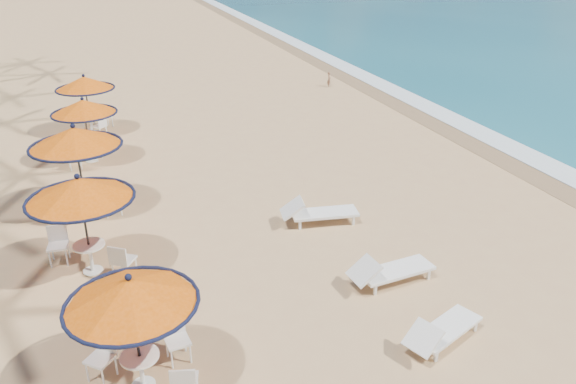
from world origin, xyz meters
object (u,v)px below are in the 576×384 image
(station_1, at_px, (81,198))
(station_2, at_px, (76,146))
(lounger_mid, at_px, (389,270))
(lounger_near, at_px, (441,331))
(lounger_far, at_px, (317,212))
(station_0, at_px, (135,305))
(station_4, at_px, (87,90))
(station_3, at_px, (84,115))

(station_1, height_order, station_2, station_2)
(station_1, distance_m, lounger_mid, 6.95)
(lounger_near, bearing_deg, lounger_far, 72.17)
(station_0, height_order, lounger_far, station_0)
(lounger_near, bearing_deg, station_1, 119.83)
(station_4, bearing_deg, station_3, -93.30)
(station_1, bearing_deg, station_0, -79.94)
(lounger_near, height_order, lounger_far, lounger_far)
(station_0, height_order, station_4, station_4)
(station_3, relative_size, lounger_near, 1.17)
(station_2, relative_size, lounger_far, 1.19)
(station_2, distance_m, lounger_near, 10.35)
(lounger_far, bearing_deg, station_2, 163.48)
(station_4, distance_m, lounger_near, 16.45)
(station_1, xyz_separation_m, lounger_far, (5.78, 0.43, -1.53))
(station_0, xyz_separation_m, lounger_far, (5.06, 4.51, -1.33))
(station_1, xyz_separation_m, station_2, (-0.04, 3.26, 0.08))
(station_2, relative_size, lounger_near, 1.33)
(station_0, xyz_separation_m, lounger_near, (5.41, -0.80, -1.36))
(station_1, distance_m, station_4, 10.47)
(lounger_near, bearing_deg, lounger_mid, 66.69)
(station_4, height_order, lounger_mid, station_4)
(station_1, distance_m, lounger_near, 8.00)
(station_0, distance_m, station_4, 14.55)
(station_1, relative_size, lounger_near, 1.27)
(lounger_mid, distance_m, lounger_far, 3.20)
(station_1, xyz_separation_m, station_3, (0.20, 7.26, -0.23))
(lounger_mid, relative_size, lounger_far, 0.96)
(station_1, xyz_separation_m, lounger_mid, (6.20, -2.74, -1.54))
(station_0, relative_size, lounger_mid, 1.11)
(lounger_near, relative_size, lounger_mid, 0.94)
(station_1, xyz_separation_m, station_4, (0.38, 10.47, -0.19))
(station_1, height_order, station_4, station_1)
(station_4, height_order, lounger_far, station_4)
(station_4, bearing_deg, station_1, -92.10)
(station_1, bearing_deg, lounger_mid, -23.83)
(station_3, distance_m, lounger_near, 13.58)
(station_0, bearing_deg, station_1, 100.06)
(station_2, xyz_separation_m, lounger_near, (6.18, -8.14, -1.65))
(station_4, bearing_deg, lounger_far, -61.72)
(station_0, bearing_deg, station_4, 91.34)
(station_1, distance_m, lounger_far, 5.99)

